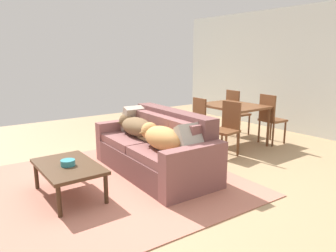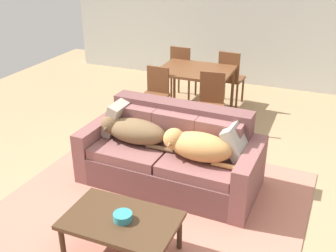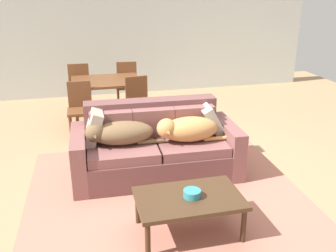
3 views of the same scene
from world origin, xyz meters
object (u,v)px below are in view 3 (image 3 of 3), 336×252
(couch, at_px, (155,148))
(dog_on_left_cushion, at_px, (118,133))
(throw_pillow_by_right_arm, at_px, (211,119))
(bowl_on_coffee_table, at_px, (192,194))
(throw_pillow_by_left_arm, at_px, (93,127))
(dining_table, at_px, (106,84))
(dining_chair_far_right, at_px, (127,83))
(dog_on_right_cushion, at_px, (186,129))
(coffee_table, at_px, (189,201))
(dining_chair_near_left, at_px, (80,107))
(dining_chair_far_left, at_px, (80,86))
(dining_chair_near_right, at_px, (139,103))

(couch, relative_size, dog_on_left_cushion, 2.19)
(throw_pillow_by_right_arm, xyz_separation_m, bowl_on_coffee_table, (-0.67, -1.36, -0.22))
(bowl_on_coffee_table, bearing_deg, throw_pillow_by_left_arm, 120.41)
(dining_table, distance_m, dining_chair_far_right, 0.74)
(throw_pillow_by_left_arm, bearing_deg, dog_on_right_cushion, -13.44)
(bowl_on_coffee_table, bearing_deg, coffee_table, 161.13)
(dining_chair_far_right, bearing_deg, dining_chair_near_left, 56.38)
(throw_pillow_by_right_arm, bearing_deg, dining_chair_far_right, 105.96)
(coffee_table, bearing_deg, throw_pillow_by_right_arm, 62.62)
(bowl_on_coffee_table, distance_m, dining_table, 3.40)
(dining_chair_near_left, xyz_separation_m, dining_chair_far_right, (0.88, 1.14, 0.04))
(dining_chair_near_left, bearing_deg, dog_on_right_cushion, -52.34)
(dining_chair_far_left, relative_size, dining_chair_far_right, 1.01)
(coffee_table, xyz_separation_m, dining_table, (-0.46, 3.35, 0.33))
(throw_pillow_by_right_arm, distance_m, dining_chair_near_right, 1.56)
(bowl_on_coffee_table, bearing_deg, dog_on_left_cushion, 113.44)
(coffee_table, xyz_separation_m, dining_chair_far_right, (-0.04, 3.93, 0.17))
(dog_on_left_cushion, bearing_deg, dog_on_right_cushion, -5.14)
(couch, bearing_deg, dog_on_left_cushion, -167.88)
(couch, relative_size, dining_table, 1.81)
(dining_table, distance_m, dining_chair_far_left, 0.74)
(throw_pillow_by_right_arm, height_order, dining_chair_near_left, dining_chair_near_left)
(bowl_on_coffee_table, xyz_separation_m, dining_table, (-0.49, 3.36, 0.25))
(dining_table, distance_m, dining_chair_near_left, 0.74)
(dining_table, bearing_deg, dog_on_right_cushion, -70.84)
(dog_on_left_cushion, xyz_separation_m, dog_on_right_cushion, (0.82, -0.10, 0.01))
(dining_table, bearing_deg, dog_on_left_cushion, -91.33)
(dining_chair_near_right, bearing_deg, dining_chair_far_right, 83.99)
(dog_on_left_cushion, height_order, dining_table, dog_on_left_cushion)
(dog_on_right_cushion, distance_m, dining_chair_far_right, 2.82)
(couch, relative_size, dining_chair_far_right, 2.16)
(dining_chair_near_left, bearing_deg, couch, -58.28)
(throw_pillow_by_left_arm, bearing_deg, bowl_on_coffee_table, -59.59)
(dog_on_right_cushion, bearing_deg, dining_chair_near_right, 103.30)
(couch, distance_m, dining_chair_far_left, 2.74)
(coffee_table, bearing_deg, dining_table, 97.90)
(throw_pillow_by_left_arm, relative_size, dining_chair_far_right, 0.44)
(dog_on_right_cushion, bearing_deg, dining_chair_far_left, 115.25)
(throw_pillow_by_right_arm, bearing_deg, dining_chair_near_right, 117.52)
(coffee_table, xyz_separation_m, dining_chair_near_left, (-0.92, 2.80, 0.14))
(dining_chair_near_right, bearing_deg, dining_chair_far_left, 119.51)
(couch, bearing_deg, coffee_table, -85.87)
(dog_on_right_cushion, relative_size, bowl_on_coffee_table, 5.26)
(dog_on_left_cushion, distance_m, dog_on_right_cushion, 0.82)
(dining_chair_far_left, bearing_deg, dining_table, 129.52)
(dining_chair_near_right, height_order, dining_chair_far_right, dining_chair_far_right)
(throw_pillow_by_right_arm, relative_size, coffee_table, 0.39)
(throw_pillow_by_right_arm, bearing_deg, couch, -177.63)
(throw_pillow_by_right_arm, distance_m, dining_chair_near_left, 2.18)
(dog_on_right_cushion, bearing_deg, dining_table, 111.02)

